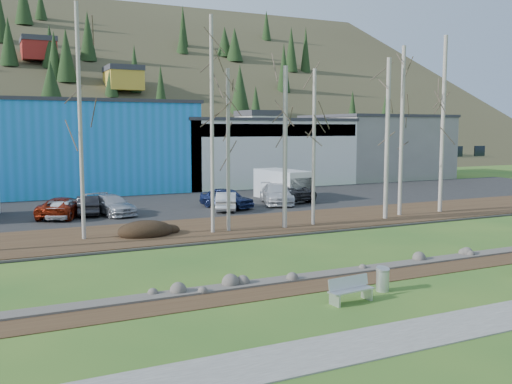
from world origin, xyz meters
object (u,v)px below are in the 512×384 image
car_6 (289,192)px  car_7 (277,194)px  car_2 (63,207)px  car_3 (111,205)px  litter_bin (383,280)px  bench_intact (350,290)px  car_0 (64,208)px  van_white (284,185)px  car_4 (227,198)px  car_8 (287,192)px  car_1 (88,205)px  car_5 (226,201)px

car_6 → car_7: bearing=30.5°
car_2 → car_3: (2.97, -0.26, 0.01)m
litter_bin → car_6: car_6 is taller
car_3 → car_7: bearing=-15.3°
car_3 → bench_intact: bearing=-97.0°
bench_intact → car_6: (10.61, 23.32, 0.40)m
car_0 → car_3: size_ratio=0.83×
car_6 → car_7: (-1.69, -1.13, 0.07)m
car_0 → van_white: (17.11, 2.52, 0.53)m
car_0 → car_3: (2.96, 0.24, 0.02)m
car_2 → car_4: size_ratio=1.10×
bench_intact → car_8: car_8 is taller
car_1 → car_6: bearing=-169.4°
litter_bin → car_4: bearing=82.3°
car_4 → car_6: size_ratio=0.87×
car_0 → car_6: size_ratio=0.77×
car_7 → car_4: bearing=-154.5°
litter_bin → car_3: size_ratio=0.18×
car_1 → car_2: bearing=24.0°
car_2 → car_5: size_ratio=1.21×
car_0 → car_4: car_4 is taller
car_6 → car_8: (-0.21, 0.00, 0.00)m
bench_intact → car_0: 22.75m
van_white → car_5: bearing=-156.0°
car_5 → van_white: size_ratio=0.70×
car_1 → car_5: (8.96, -2.08, 0.00)m
car_7 → car_3: bearing=-160.3°
car_6 → car_3: bearing=1.8°
car_1 → car_4: size_ratio=0.91×
car_2 → car_7: (15.28, -0.15, 0.09)m
car_1 → car_5: same height
car_0 → van_white: 17.30m
bench_intact → car_2: bearing=100.1°
van_white → car_2: bearing=-178.5°
bench_intact → car_4: size_ratio=0.41×
bench_intact → litter_bin: 1.87m
car_0 → car_6: bearing=-151.2°
car_4 → litter_bin: bearing=-121.2°
car_1 → car_3: 1.54m
car_1 → car_4: bearing=-177.8°
litter_bin → car_7: (7.14, 21.64, 0.49)m
car_7 → car_0: bearing=-159.4°
car_1 → car_6: size_ratio=0.80×
car_5 → car_8: (6.20, 2.61, 0.04)m
car_1 → car_3: car_3 is taller
bench_intact → car_3: car_3 is taller
car_2 → car_7: car_7 is taller
car_2 → car_1: bearing=-137.4°
car_4 → car_6: car_4 is taller
van_white → car_8: bearing=-113.5°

